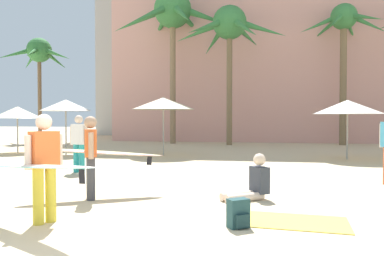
% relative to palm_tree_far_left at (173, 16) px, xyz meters
% --- Properties ---
extents(ground, '(120.00, 120.00, 0.00)m').
position_rel_palm_tree_far_left_xyz_m(ground, '(3.21, -18.96, -7.96)').
color(ground, beige).
extents(hotel_pink, '(24.77, 10.86, 18.24)m').
position_rel_palm_tree_far_left_xyz_m(hotel_pink, '(7.62, 7.27, 1.16)').
color(hotel_pink, '#DB9989').
rests_on(hotel_pink, ground).
extents(palm_tree_far_left, '(7.63, 7.13, 9.56)m').
position_rel_palm_tree_far_left_xyz_m(palm_tree_far_left, '(0.00, 0.00, 0.00)').
color(palm_tree_far_left, '#896B4C').
rests_on(palm_tree_far_left, ground).
extents(palm_tree_left, '(5.01, 4.46, 8.33)m').
position_rel_palm_tree_far_left_xyz_m(palm_tree_left, '(10.23, 0.38, -1.21)').
color(palm_tree_left, brown).
rests_on(palm_tree_left, ground).
extents(palm_tree_center, '(6.66, 5.81, 8.20)m').
position_rel_palm_tree_far_left_xyz_m(palm_tree_center, '(3.60, -0.82, -1.15)').
color(palm_tree_center, brown).
rests_on(palm_tree_center, ground).
extents(palm_tree_far_right, '(4.81, 4.97, 7.05)m').
position_rel_palm_tree_far_left_xyz_m(palm_tree_far_right, '(-9.44, 0.49, -2.03)').
color(palm_tree_far_right, brown).
rests_on(palm_tree_far_right, ground).
extents(cafe_umbrella_0, '(2.63, 2.63, 2.29)m').
position_rel_palm_tree_far_left_xyz_m(cafe_umbrella_0, '(8.68, -7.91, -5.95)').
color(cafe_umbrella_0, gray).
rests_on(cafe_umbrella_0, ground).
extents(cafe_umbrella_1, '(2.64, 2.64, 2.47)m').
position_rel_palm_tree_far_left_xyz_m(cafe_umbrella_1, '(1.35, -7.65, -5.75)').
color(cafe_umbrella_1, gray).
rests_on(cafe_umbrella_1, ground).
extents(cafe_umbrella_2, '(2.20, 2.20, 2.13)m').
position_rel_palm_tree_far_left_xyz_m(cafe_umbrella_2, '(-5.66, -7.41, -6.11)').
color(cafe_umbrella_2, gray).
rests_on(cafe_umbrella_2, ground).
extents(cafe_umbrella_4, '(2.16, 2.16, 2.40)m').
position_rel_palm_tree_far_left_xyz_m(cafe_umbrella_4, '(-2.94, -7.97, -5.81)').
color(cafe_umbrella_4, gray).
rests_on(cafe_umbrella_4, ground).
extents(beach_towel, '(1.77, 1.10, 0.01)m').
position_rel_palm_tree_far_left_xyz_m(beach_towel, '(5.83, -17.35, -7.95)').
color(beach_towel, '#F4CC4C').
rests_on(beach_towel, ground).
extents(backpack, '(0.35, 0.34, 0.42)m').
position_rel_palm_tree_far_left_xyz_m(backpack, '(5.05, -17.80, -7.76)').
color(backpack, '#214245').
rests_on(backpack, ground).
extents(person_near_right, '(0.97, 0.84, 0.90)m').
position_rel_palm_tree_far_left_xyz_m(person_near_right, '(5.22, -15.82, -7.65)').
color(person_near_right, beige).
rests_on(person_near_right, ground).
extents(person_far_right, '(2.61, 1.49, 1.63)m').
position_rel_palm_tree_far_left_xyz_m(person_far_right, '(2.10, -16.22, -7.07)').
color(person_far_right, '#3D3D42').
rests_on(person_far_right, ground).
extents(person_near_left, '(2.66, 1.58, 1.65)m').
position_rel_palm_tree_far_left_xyz_m(person_near_left, '(2.15, -18.16, -7.06)').
color(person_near_left, gold).
rests_on(person_near_left, ground).
extents(person_mid_right, '(0.61, 0.28, 1.67)m').
position_rel_palm_tree_far_left_xyz_m(person_mid_right, '(0.15, -12.96, -7.05)').
color(person_mid_right, teal).
rests_on(person_mid_right, ground).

